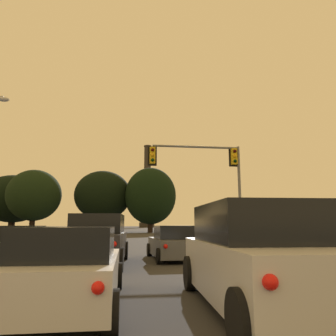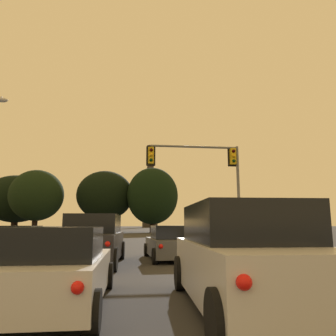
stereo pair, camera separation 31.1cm
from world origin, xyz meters
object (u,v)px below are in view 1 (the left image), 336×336
(suv_center_lane_front, at_px, (98,240))
(smokestack, at_px, (147,194))
(hatchback_center_lane_second, at_px, (69,270))
(suv_right_lane_second, at_px, (258,258))
(hatchback_left_lane_front, at_px, (20,246))
(hatchback_right_lane_front, at_px, (174,244))
(traffic_light_overhead_right, at_px, (210,169))

(suv_center_lane_front, relative_size, smokestack, 0.11)
(hatchback_center_lane_second, relative_size, suv_right_lane_second, 0.83)
(hatchback_left_lane_front, bearing_deg, hatchback_right_lane_front, 5.26)
(traffic_light_overhead_right, bearing_deg, suv_right_lane_second, -101.64)
(suv_right_lane_second, distance_m, smokestack, 168.06)
(suv_right_lane_second, relative_size, hatchback_right_lane_front, 1.19)
(hatchback_left_lane_front, distance_m, smokestack, 160.85)
(hatchback_right_lane_front, relative_size, smokestack, 0.10)
(hatchback_center_lane_second, bearing_deg, smokestack, 85.98)
(hatchback_center_lane_second, bearing_deg, suv_center_lane_front, 90.11)
(hatchback_left_lane_front, height_order, suv_right_lane_second, suv_right_lane_second)
(suv_center_lane_front, height_order, suv_right_lane_second, same)
(hatchback_center_lane_second, xyz_separation_m, suv_center_lane_front, (0.02, 6.47, 0.23))
(suv_center_lane_front, distance_m, suv_right_lane_second, 7.82)
(hatchback_center_lane_second, xyz_separation_m, suv_right_lane_second, (3.37, -0.60, 0.23))
(suv_center_lane_front, relative_size, traffic_light_overhead_right, 0.77)
(hatchback_right_lane_front, xyz_separation_m, traffic_light_overhead_right, (3.19, 5.76, 4.32))
(hatchback_right_lane_front, distance_m, smokestack, 159.66)
(hatchback_left_lane_front, height_order, traffic_light_overhead_right, traffic_light_overhead_right)
(suv_center_lane_front, height_order, hatchback_right_lane_front, suv_center_lane_front)
(smokestack, bearing_deg, hatchback_center_lane_second, -94.34)
(hatchback_right_lane_front, bearing_deg, traffic_light_overhead_right, 58.50)
(hatchback_left_lane_front, height_order, smokestack, smokestack)
(suv_center_lane_front, xyz_separation_m, hatchback_right_lane_front, (3.09, 1.42, -0.23))
(suv_center_lane_front, bearing_deg, hatchback_right_lane_front, 27.45)
(hatchback_right_lane_front, distance_m, traffic_light_overhead_right, 7.88)
(suv_right_lane_second, relative_size, traffic_light_overhead_right, 0.77)
(hatchback_center_lane_second, distance_m, smokestack, 167.71)
(hatchback_left_lane_front, relative_size, hatchback_right_lane_front, 0.99)
(traffic_light_overhead_right, bearing_deg, suv_center_lane_front, -131.17)
(smokestack, bearing_deg, hatchback_left_lane_front, -95.60)
(suv_center_lane_front, bearing_deg, suv_right_lane_second, -61.97)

